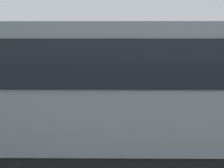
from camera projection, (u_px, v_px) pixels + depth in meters
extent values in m
plane|color=#38383D|center=(141.00, 107.00, 12.56)|extent=(80.00, 80.00, 0.00)
cube|color=#8C939E|center=(116.00, 83.00, 7.03)|extent=(10.65, 2.65, 2.80)
cube|color=black|center=(116.00, 57.00, 8.20)|extent=(8.92, 0.16, 1.01)
cube|color=black|center=(116.00, 65.00, 5.69)|extent=(8.92, 0.16, 1.01)
cube|color=#1959B2|center=(116.00, 96.00, 8.36)|extent=(9.34, 0.16, 0.28)
cube|color=black|center=(116.00, 147.00, 7.27)|extent=(9.80, 2.43, 0.45)
cylinder|color=black|center=(138.00, 111.00, 9.82)|extent=(0.12, 0.12, 0.80)
cube|color=black|center=(138.00, 123.00, 9.92)|extent=(0.10, 0.26, 0.10)
cylinder|color=black|center=(143.00, 111.00, 9.82)|extent=(0.12, 0.12, 0.80)
cube|color=black|center=(143.00, 123.00, 9.92)|extent=(0.10, 0.26, 0.10)
cube|color=silver|center=(141.00, 90.00, 9.71)|extent=(0.38, 0.28, 0.67)
cylinder|color=silver|center=(134.00, 89.00, 9.71)|extent=(0.09, 0.09, 0.64)
sphere|color=tan|center=(134.00, 99.00, 9.75)|extent=(0.09, 0.09, 0.09)
cylinder|color=silver|center=(148.00, 89.00, 9.70)|extent=(0.09, 0.09, 0.64)
sphere|color=tan|center=(148.00, 99.00, 9.75)|extent=(0.09, 0.09, 0.09)
sphere|color=tan|center=(141.00, 76.00, 9.64)|extent=(0.24, 0.24, 0.24)
cylinder|color=#473823|center=(102.00, 112.00, 9.81)|extent=(0.13, 0.13, 0.78)
cube|color=black|center=(102.00, 124.00, 9.91)|extent=(0.11, 0.26, 0.10)
cylinder|color=#473823|center=(107.00, 112.00, 9.82)|extent=(0.13, 0.13, 0.78)
cube|color=black|center=(107.00, 123.00, 9.92)|extent=(0.11, 0.26, 0.10)
cube|color=#D8F233|center=(105.00, 91.00, 9.71)|extent=(0.39, 0.30, 0.65)
cube|color=silver|center=(105.00, 91.00, 9.71)|extent=(0.40, 0.31, 0.06)
cylinder|color=#D8F233|center=(97.00, 91.00, 9.69)|extent=(0.09, 0.09, 0.62)
sphere|color=tan|center=(97.00, 100.00, 9.74)|extent=(0.09, 0.09, 0.09)
cylinder|color=#D8F233|center=(112.00, 91.00, 9.72)|extent=(0.09, 0.09, 0.62)
sphere|color=tan|center=(112.00, 100.00, 9.76)|extent=(0.09, 0.09, 0.09)
sphere|color=tan|center=(104.00, 78.00, 9.64)|extent=(0.25, 0.25, 0.23)
cylinder|color=#473823|center=(69.00, 113.00, 9.66)|extent=(0.15, 0.15, 0.78)
cube|color=black|center=(69.00, 125.00, 9.76)|extent=(0.16, 0.28, 0.10)
cylinder|color=#473823|center=(74.00, 113.00, 9.70)|extent=(0.15, 0.15, 0.78)
cube|color=black|center=(74.00, 124.00, 9.80)|extent=(0.16, 0.28, 0.10)
cube|color=navy|center=(71.00, 92.00, 9.58)|extent=(0.44, 0.37, 0.65)
cylinder|color=navy|center=(63.00, 92.00, 9.51)|extent=(0.11, 0.11, 0.61)
sphere|color=tan|center=(64.00, 101.00, 9.56)|extent=(0.11, 0.11, 0.09)
cylinder|color=navy|center=(78.00, 91.00, 9.63)|extent=(0.11, 0.11, 0.61)
sphere|color=tan|center=(78.00, 100.00, 9.68)|extent=(0.11, 0.11, 0.09)
sphere|color=tan|center=(70.00, 78.00, 9.51)|extent=(0.28, 0.28, 0.23)
torus|color=black|center=(176.00, 122.00, 9.24)|extent=(0.60, 0.15, 0.60)
cylinder|color=silver|center=(176.00, 122.00, 9.24)|extent=(0.12, 0.10, 0.12)
torus|color=black|center=(222.00, 122.00, 9.20)|extent=(0.60, 0.15, 0.60)
cylinder|color=silver|center=(222.00, 122.00, 9.20)|extent=(0.12, 0.12, 0.12)
cylinder|color=silver|center=(178.00, 111.00, 9.19)|extent=(0.32, 0.07, 0.67)
cube|color=#198C33|center=(197.00, 112.00, 9.17)|extent=(0.85, 0.31, 0.36)
cube|color=black|center=(213.00, 110.00, 9.15)|extent=(0.53, 0.24, 0.20)
cylinder|color=silver|center=(210.00, 120.00, 9.05)|extent=(0.45, 0.10, 0.08)
cylinder|color=black|center=(180.00, 102.00, 9.14)|extent=(0.06, 0.58, 0.04)
torus|color=black|center=(116.00, 91.00, 14.84)|extent=(0.61, 0.16, 0.60)
cylinder|color=silver|center=(116.00, 91.00, 14.84)|extent=(0.12, 0.11, 0.12)
torus|color=black|center=(101.00, 68.00, 14.62)|extent=(0.84, 0.17, 0.83)
cylinder|color=silver|center=(101.00, 68.00, 14.62)|extent=(0.13, 0.13, 0.12)
cylinder|color=silver|center=(121.00, 86.00, 14.82)|extent=(0.70, 0.09, 0.20)
cube|color=white|center=(115.00, 77.00, 14.73)|extent=(0.78, 0.31, 0.90)
cube|color=black|center=(110.00, 69.00, 14.65)|extent=(0.46, 0.24, 0.54)
cylinder|color=silver|center=(107.00, 73.00, 14.82)|extent=(0.32, 0.09, 0.42)
cylinder|color=black|center=(126.00, 82.00, 14.80)|extent=(0.06, 0.58, 0.04)
cube|color=black|center=(119.00, 73.00, 14.70)|extent=(0.44, 0.36, 0.49)
sphere|color=white|center=(126.00, 77.00, 14.76)|extent=(0.27, 0.27, 0.26)
cylinder|color=black|center=(122.00, 78.00, 14.57)|extent=(0.46, 0.11, 0.25)
cylinder|color=black|center=(112.00, 74.00, 14.51)|extent=(0.39, 0.12, 0.31)
cylinder|color=black|center=(121.00, 77.00, 14.93)|extent=(0.46, 0.11, 0.25)
cylinder|color=black|center=(111.00, 73.00, 14.87)|extent=(0.39, 0.12, 0.31)
cube|color=orange|center=(139.00, 99.00, 14.24)|extent=(0.34, 0.34, 0.03)
cone|color=orange|center=(139.00, 93.00, 14.19)|extent=(0.26, 0.26, 0.60)
cylinder|color=white|center=(139.00, 93.00, 14.20)|extent=(0.19, 0.19, 0.07)
cube|color=white|center=(207.00, 101.00, 13.92)|extent=(0.19, 4.53, 0.01)
cube|color=white|center=(145.00, 101.00, 13.92)|extent=(0.17, 3.84, 0.01)
cube|color=white|center=(83.00, 101.00, 13.91)|extent=(0.18, 4.40, 0.01)
cube|color=white|center=(22.00, 101.00, 13.90)|extent=(0.18, 4.14, 0.01)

